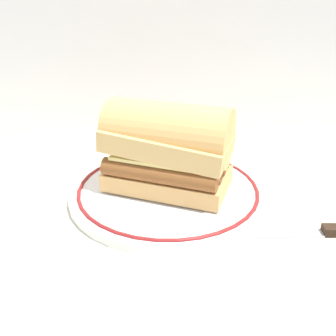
# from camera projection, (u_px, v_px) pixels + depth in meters

# --- Properties ---
(ground_plane) EXTENTS (1.50, 1.50, 0.00)m
(ground_plane) POSITION_uv_depth(u_px,v_px,m) (151.00, 203.00, 0.54)
(ground_plane) COLOR beige
(plate) EXTENTS (0.30, 0.30, 0.01)m
(plate) POSITION_uv_depth(u_px,v_px,m) (168.00, 190.00, 0.56)
(plate) COLOR white
(plate) RESTS_ON ground_plane
(sausage_sandwich) EXTENTS (0.20, 0.17, 0.13)m
(sausage_sandwich) POSITION_uv_depth(u_px,v_px,m) (168.00, 147.00, 0.52)
(sausage_sandwich) COLOR #E3AF67
(sausage_sandwich) RESTS_ON plate
(butter_knife) EXTENTS (0.16, 0.03, 0.01)m
(butter_knife) POSITION_uv_depth(u_px,v_px,m) (314.00, 231.00, 0.46)
(butter_knife) COLOR silver
(butter_knife) RESTS_ON ground_plane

